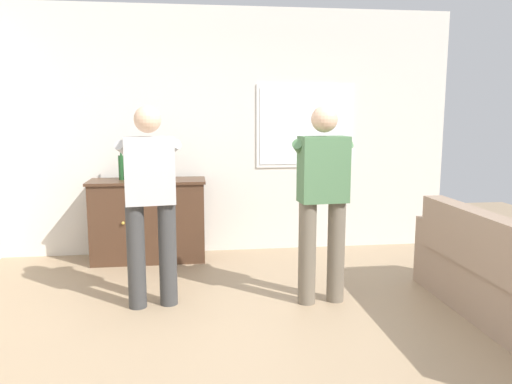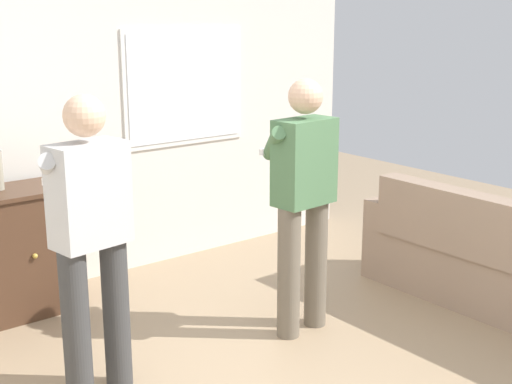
{
  "view_description": "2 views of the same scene",
  "coord_description": "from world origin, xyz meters",
  "views": [
    {
      "loc": [
        -0.44,
        -3.17,
        1.62
      ],
      "look_at": [
        0.03,
        0.54,
        1.02
      ],
      "focal_mm": 35.0,
      "sensor_mm": 36.0,
      "label": 1
    },
    {
      "loc": [
        -2.35,
        -2.42,
        2.1
      ],
      "look_at": [
        -0.03,
        0.5,
        1.14
      ],
      "focal_mm": 50.0,
      "sensor_mm": 36.0,
      "label": 2
    }
  ],
  "objects": [
    {
      "name": "ground",
      "position": [
        0.0,
        0.0,
        0.0
      ],
      "size": [
        10.4,
        10.4,
        0.0
      ],
      "primitive_type": "plane",
      "color": "#9E8466"
    },
    {
      "name": "wall_back_with_window",
      "position": [
        0.03,
        2.66,
        1.4
      ],
      "size": [
        5.2,
        0.15,
        2.8
      ],
      "color": "silver",
      "rests_on": "ground"
    },
    {
      "name": "sideboard_cabinet",
      "position": [
        -0.93,
        2.3,
        0.45
      ],
      "size": [
        1.25,
        0.49,
        0.9
      ],
      "color": "#472D1E",
      "rests_on": "ground"
    },
    {
      "name": "bottle_wine_green",
      "position": [
        -1.21,
        2.34,
        1.04
      ],
      "size": [
        0.07,
        0.07,
        0.36
      ],
      "color": "#1E4C23",
      "rests_on": "sideboard_cabinet"
    },
    {
      "name": "bottle_liquor_amber",
      "position": [
        -0.8,
        2.35,
        1.04
      ],
      "size": [
        0.08,
        0.08,
        0.34
      ],
      "color": "gray",
      "rests_on": "sideboard_cabinet"
    },
    {
      "name": "bottle_spirits_clear",
      "position": [
        -1.05,
        2.25,
        1.02
      ],
      "size": [
        0.07,
        0.07,
        0.29
      ],
      "color": "#1E4C23",
      "rests_on": "sideboard_cabinet"
    },
    {
      "name": "person_standing_left",
      "position": [
        -0.79,
        0.96,
        0.94
      ],
      "size": [
        0.55,
        0.5,
        1.68
      ],
      "color": "#383838",
      "rests_on": "ground"
    },
    {
      "name": "person_standing_right",
      "position": [
        0.64,
        0.86,
        0.94
      ],
      "size": [
        0.56,
        0.49,
        1.68
      ],
      "color": "#6B6051",
      "rests_on": "ground"
    }
  ]
}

